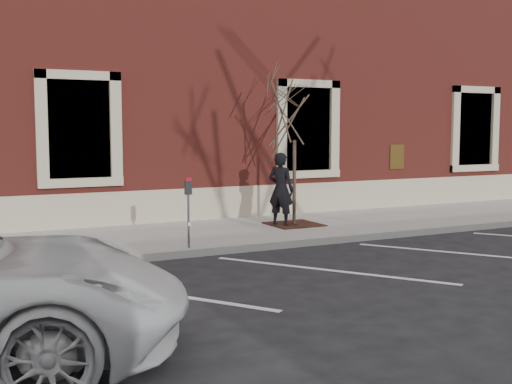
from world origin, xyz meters
TOP-DOWN VIEW (x-y plane):
  - ground at (0.00, 0.00)m, footprint 120.00×120.00m
  - sidewalk_near at (0.00, 1.75)m, footprint 40.00×3.50m
  - curb_near at (0.00, -0.05)m, footprint 40.00×0.12m
  - parking_stripes at (0.00, -2.20)m, footprint 28.00×4.40m
  - building_civic at (0.00, 7.74)m, footprint 40.00×8.62m
  - man at (1.20, 1.71)m, footprint 0.69×0.75m
  - parking_meter at (-1.68, 0.12)m, footprint 0.12×0.09m
  - tree_grate at (1.58, 1.74)m, footprint 1.15×1.15m
  - sapling at (1.58, 1.74)m, footprint 2.18×2.18m

SIDE VIEW (x-z plane):
  - ground at x=0.00m, z-range 0.00..0.00m
  - parking_stripes at x=0.00m, z-range 0.00..0.01m
  - sidewalk_near at x=0.00m, z-range 0.00..0.15m
  - curb_near at x=0.00m, z-range 0.00..0.15m
  - tree_grate at x=1.58m, z-range 0.15..0.18m
  - man at x=1.20m, z-range 0.15..1.87m
  - parking_meter at x=-1.68m, z-range 0.41..1.75m
  - sapling at x=1.58m, z-range 0.87..4.50m
  - building_civic at x=0.00m, z-range 0.00..8.00m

